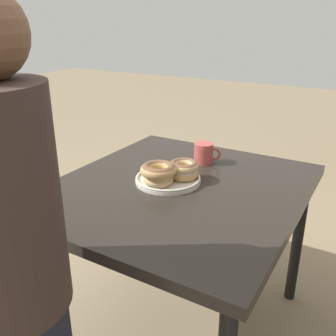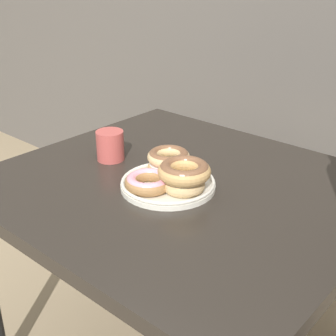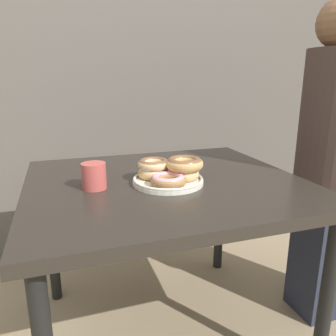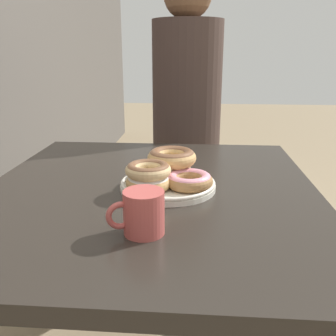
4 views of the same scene
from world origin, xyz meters
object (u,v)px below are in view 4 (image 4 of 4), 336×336
(dining_table, at_px, (150,212))
(donut_plate, at_px, (168,174))
(coffee_mug, at_px, (143,212))
(person_figure, at_px, (187,128))

(dining_table, bearing_deg, donut_plate, -88.61)
(dining_table, relative_size, coffee_mug, 8.74)
(donut_plate, xyz_separation_m, person_figure, (0.74, -0.03, -0.02))
(donut_plate, bearing_deg, coffee_mug, 173.63)
(dining_table, height_order, person_figure, person_figure)
(dining_table, relative_size, donut_plate, 3.60)
(dining_table, relative_size, person_figure, 0.74)
(dining_table, distance_m, person_figure, 0.75)
(donut_plate, relative_size, person_figure, 0.21)
(person_figure, bearing_deg, donut_plate, 177.63)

